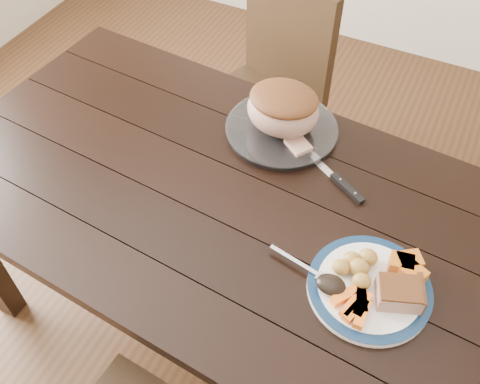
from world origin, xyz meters
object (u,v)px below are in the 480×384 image
at_px(serving_platter, 281,130).
at_px(pork_slice, 399,293).
at_px(roast_joint, 283,110).
at_px(dinner_plate, 369,288).
at_px(fork, 307,268).
at_px(chair_far, 266,86).
at_px(carving_knife, 337,180).
at_px(dining_table, 218,210).

bearing_deg(serving_platter, pork_slice, -41.62).
bearing_deg(roast_joint, dinner_plate, -45.52).
distance_m(pork_slice, fork, 0.21).
distance_m(chair_far, pork_slice, 1.14).
height_order(dinner_plate, serving_platter, serving_platter).
distance_m(roast_joint, carving_knife, 0.26).
relative_size(chair_far, roast_joint, 4.39).
height_order(fork, roast_joint, roast_joint).
height_order(serving_platter, roast_joint, roast_joint).
bearing_deg(roast_joint, chair_far, 118.48).
bearing_deg(roast_joint, carving_knife, -27.43).
relative_size(chair_far, carving_knife, 3.22).
height_order(dinner_plate, roast_joint, roast_joint).
bearing_deg(dinner_plate, chair_far, 126.91).
distance_m(dinner_plate, serving_platter, 0.57).
distance_m(dining_table, pork_slice, 0.56).
bearing_deg(serving_platter, fork, -59.73).
xyz_separation_m(pork_slice, roast_joint, (-0.46, 0.41, 0.04)).
xyz_separation_m(serving_platter, fork, (0.25, -0.43, 0.01)).
distance_m(serving_platter, carving_knife, 0.24).
xyz_separation_m(dinner_plate, serving_platter, (-0.40, 0.40, 0.00)).
xyz_separation_m(dinner_plate, fork, (-0.15, -0.02, 0.01)).
distance_m(dining_table, chair_far, 0.77).
bearing_deg(dinner_plate, fork, -172.11).
bearing_deg(chair_far, pork_slice, 149.42).
height_order(pork_slice, carving_knife, pork_slice).
relative_size(serving_platter, carving_knife, 1.13).
distance_m(fork, carving_knife, 0.31).
height_order(dining_table, carving_knife, carving_knife).
height_order(roast_joint, carving_knife, roast_joint).
bearing_deg(carving_knife, chair_far, 158.91).
height_order(dining_table, serving_platter, serving_platter).
relative_size(serving_platter, roast_joint, 1.53).
xyz_separation_m(pork_slice, fork, (-0.21, -0.02, -0.02)).
relative_size(dining_table, dinner_plate, 5.76).
bearing_deg(roast_joint, pork_slice, -41.62).
xyz_separation_m(dinner_plate, pork_slice, (0.06, -0.01, 0.03)).
xyz_separation_m(chair_far, pork_slice, (0.70, -0.86, 0.27)).
xyz_separation_m(roast_joint, carving_knife, (0.22, -0.11, -0.08)).
relative_size(roast_joint, carving_knife, 0.73).
xyz_separation_m(dinner_plate, roast_joint, (-0.40, 0.40, 0.08)).
height_order(serving_platter, carving_knife, serving_platter).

